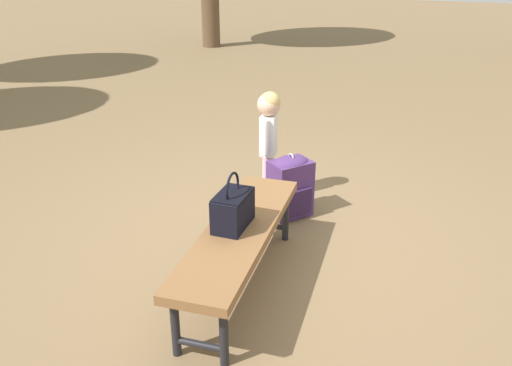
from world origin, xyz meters
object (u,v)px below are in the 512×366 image
(park_bench, at_px, (239,236))
(backpack_large, at_px, (290,185))
(handbag, at_px, (233,208))
(child_standing, at_px, (269,129))

(park_bench, height_order, backpack_large, backpack_large)
(handbag, distance_m, child_standing, 1.38)
(handbag, height_order, child_standing, child_standing)
(backpack_large, bearing_deg, handbag, 179.91)
(park_bench, height_order, child_standing, child_standing)
(child_standing, bearing_deg, park_bench, -166.22)
(park_bench, bearing_deg, backpack_large, 2.26)
(park_bench, xyz_separation_m, handbag, (0.01, 0.05, 0.18))
(child_standing, relative_size, backpack_large, 1.76)
(child_standing, height_order, backpack_large, child_standing)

